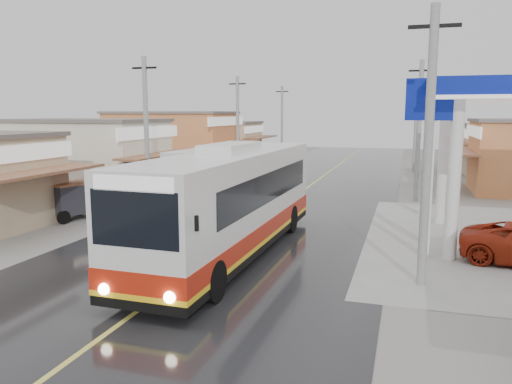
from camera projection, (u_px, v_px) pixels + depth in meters
ground at (203, 264)px, 16.81m from camera, size 120.00×120.00×0.00m
road at (297, 195)px, 30.98m from camera, size 12.00×90.00×0.02m
centre_line at (297, 195)px, 30.98m from camera, size 0.15×90.00×0.01m
shopfronts_left at (137, 181)px, 37.56m from camera, size 11.00×44.00×5.20m
utility_poles_left at (200, 188)px, 33.94m from camera, size 1.60×50.00×8.00m
utility_poles_right at (415, 201)px, 28.97m from camera, size 1.60×36.00×8.00m
coach_bus at (232, 202)px, 17.69m from camera, size 3.10×12.83×3.99m
second_bus at (218, 171)px, 30.12m from camera, size 3.19×9.14×2.97m
cyclist at (193, 191)px, 28.33m from camera, size 0.69×1.94×2.09m
tricycle_near at (72, 198)px, 23.87m from camera, size 2.17×2.70×1.80m
tricycle_far at (114, 192)px, 26.77m from camera, size 1.44×1.97×1.50m
tyre_stack at (159, 209)px, 25.58m from camera, size 0.79×0.79×0.40m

